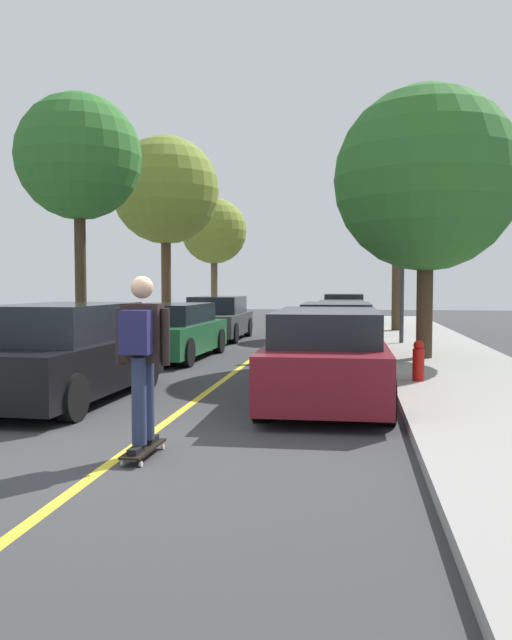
{
  "coord_description": "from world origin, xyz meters",
  "views": [
    {
      "loc": [
        2.39,
        -6.38,
        1.79
      ],
      "look_at": [
        0.08,
        8.93,
        0.94
      ],
      "focal_mm": 36.12,
      "sensor_mm": 36.0,
      "label": 1
    }
  ],
  "objects_px": {
    "parked_car_right_near": "(337,331)",
    "streetlamp": "(403,218)",
    "parked_car_left_nearest": "(64,354)",
    "street_tree_right_near": "(399,186)",
    "skateboard": "(144,449)",
    "parked_car_left_near": "(169,331)",
    "street_tree_left_nearest": "(79,158)",
    "street_tree_right_nearest": "(426,180)",
    "parked_car_right_far": "(342,319)",
    "street_tree_left_far": "(214,231)",
    "street_tree_left_near": "(166,191)",
    "parked_car_left_far": "(217,319)",
    "skateboarder": "(142,350)",
    "parked_car_right_nearest": "(327,356)",
    "parked_car_right_farthest": "(344,310)",
    "fire_hydrant": "(418,361)"
  },
  "relations": [
    {
      "from": "skateboard",
      "to": "street_tree_left_nearest",
      "type": "bearing_deg",
      "value": 117.63
    },
    {
      "from": "parked_car_right_near",
      "to": "streetlamp",
      "type": "bearing_deg",
      "value": 59.59
    },
    {
      "from": "parked_car_left_nearest",
      "to": "skateboarder",
      "type": "height_order",
      "value": "skateboarder"
    },
    {
      "from": "parked_car_left_near",
      "to": "fire_hydrant",
      "type": "bearing_deg",
      "value": -34.14
    },
    {
      "from": "parked_car_left_near",
      "to": "parked_car_right_near",
      "type": "xyz_separation_m",
      "value": [
        4.01,
        0.65,
        0.01
      ]
    },
    {
      "from": "parked_car_left_nearest",
      "to": "skateboarder",
      "type": "xyz_separation_m",
      "value": [
        2.26,
        -2.99,
        0.39
      ]
    },
    {
      "from": "parked_car_right_near",
      "to": "parked_car_right_far",
      "type": "bearing_deg",
      "value": 90.0
    },
    {
      "from": "street_tree_left_nearest",
      "to": "street_tree_right_near",
      "type": "height_order",
      "value": "street_tree_right_near"
    },
    {
      "from": "street_tree_left_far",
      "to": "street_tree_left_nearest",
      "type": "bearing_deg",
      "value": -90.0
    },
    {
      "from": "parked_car_left_near",
      "to": "street_tree_left_nearest",
      "type": "xyz_separation_m",
      "value": [
        -1.98,
        -0.56,
        4.09
      ]
    },
    {
      "from": "parked_car_left_near",
      "to": "streetlamp",
      "type": "bearing_deg",
      "value": 32.24
    },
    {
      "from": "street_tree_right_near",
      "to": "street_tree_left_nearest",
      "type": "bearing_deg",
      "value": -130.27
    },
    {
      "from": "parked_car_right_far",
      "to": "fire_hydrant",
      "type": "distance_m",
      "value": 10.95
    },
    {
      "from": "parked_car_right_farthest",
      "to": "street_tree_left_nearest",
      "type": "xyz_separation_m",
      "value": [
        -5.99,
        -14.14,
        4.07
      ]
    },
    {
      "from": "parked_car_right_farthest",
      "to": "street_tree_left_near",
      "type": "bearing_deg",
      "value": -130.14
    },
    {
      "from": "parked_car_right_farthest",
      "to": "parked_car_left_near",
      "type": "bearing_deg",
      "value": -106.46
    },
    {
      "from": "parked_car_left_far",
      "to": "streetlamp",
      "type": "height_order",
      "value": "streetlamp"
    },
    {
      "from": "street_tree_right_nearest",
      "to": "parked_car_left_nearest",
      "type": "bearing_deg",
      "value": -136.97
    },
    {
      "from": "parked_car_right_farthest",
      "to": "skateboarder",
      "type": "xyz_separation_m",
      "value": [
        -1.75,
        -22.27,
        0.44
      ]
    },
    {
      "from": "street_tree_left_far",
      "to": "streetlamp",
      "type": "relative_size",
      "value": 0.91
    },
    {
      "from": "fire_hydrant",
      "to": "streetlamp",
      "type": "bearing_deg",
      "value": 88.06
    },
    {
      "from": "parked_car_right_far",
      "to": "street_tree_right_near",
      "type": "distance_m",
      "value": 5.4
    },
    {
      "from": "fire_hydrant",
      "to": "skateboard",
      "type": "bearing_deg",
      "value": -123.47
    },
    {
      "from": "street_tree_right_near",
      "to": "skateboarder",
      "type": "distance_m",
      "value": 18.42
    },
    {
      "from": "parked_car_left_near",
      "to": "street_tree_right_near",
      "type": "height_order",
      "value": "street_tree_right_near"
    },
    {
      "from": "parked_car_left_nearest",
      "to": "streetlamp",
      "type": "xyz_separation_m",
      "value": [
        5.76,
        9.33,
        2.93
      ]
    },
    {
      "from": "parked_car_right_far",
      "to": "street_tree_right_nearest",
      "type": "distance_m",
      "value": 8.27
    },
    {
      "from": "street_tree_right_near",
      "to": "parked_car_left_near",
      "type": "bearing_deg",
      "value": -124.1
    },
    {
      "from": "parked_car_right_near",
      "to": "street_tree_left_far",
      "type": "distance_m",
      "value": 15.26
    },
    {
      "from": "parked_car_left_nearest",
      "to": "fire_hydrant",
      "type": "height_order",
      "value": "parked_car_left_nearest"
    },
    {
      "from": "parked_car_left_near",
      "to": "street_tree_right_nearest",
      "type": "xyz_separation_m",
      "value": [
        5.99,
        -0.11,
        3.47
      ]
    },
    {
      "from": "street_tree_left_near",
      "to": "street_tree_left_far",
      "type": "bearing_deg",
      "value": 90.0
    },
    {
      "from": "streetlamp",
      "to": "parked_car_left_nearest",
      "type": "bearing_deg",
      "value": -121.69
    },
    {
      "from": "street_tree_left_near",
      "to": "parked_car_left_far",
      "type": "bearing_deg",
      "value": -24.45
    },
    {
      "from": "parked_car_left_far",
      "to": "street_tree_left_nearest",
      "type": "xyz_separation_m",
      "value": [
        -1.98,
        -6.14,
        4.07
      ]
    },
    {
      "from": "skateboard",
      "to": "parked_car_right_far",
      "type": "bearing_deg",
      "value": 83.66
    },
    {
      "from": "parked_car_left_near",
      "to": "parked_car_left_nearest",
      "type": "bearing_deg",
      "value": -89.99
    },
    {
      "from": "parked_car_left_far",
      "to": "skateboard",
      "type": "relative_size",
      "value": 4.93
    },
    {
      "from": "parked_car_right_far",
      "to": "street_tree_left_nearest",
      "type": "xyz_separation_m",
      "value": [
        -5.99,
        -7.67,
        4.13
      ]
    },
    {
      "from": "parked_car_right_nearest",
      "to": "street_tree_left_nearest",
      "type": "height_order",
      "value": "street_tree_left_nearest"
    },
    {
      "from": "street_tree_left_near",
      "to": "street_tree_right_nearest",
      "type": "xyz_separation_m",
      "value": [
        7.97,
        -6.59,
        -0.86
      ]
    },
    {
      "from": "street_tree_right_near",
      "to": "skateboard",
      "type": "relative_size",
      "value": 8.16
    },
    {
      "from": "parked_car_left_far",
      "to": "parked_car_right_nearest",
      "type": "height_order",
      "value": "parked_car_right_nearest"
    },
    {
      "from": "parked_car_right_farthest",
      "to": "skateboard",
      "type": "relative_size",
      "value": 5.46
    },
    {
      "from": "parked_car_left_near",
      "to": "street_tree_left_far",
      "type": "height_order",
      "value": "street_tree_left_far"
    },
    {
      "from": "parked_car_left_far",
      "to": "streetlamp",
      "type": "xyz_separation_m",
      "value": [
        5.76,
        -1.95,
        2.98
      ]
    },
    {
      "from": "parked_car_right_nearest",
      "to": "street_tree_right_nearest",
      "type": "relative_size",
      "value": 0.75
    },
    {
      "from": "street_tree_right_nearest",
      "to": "skateboard",
      "type": "relative_size",
      "value": 7.16
    },
    {
      "from": "parked_car_left_near",
      "to": "parked_car_right_nearest",
      "type": "relative_size",
      "value": 0.97
    },
    {
      "from": "street_tree_left_near",
      "to": "streetlamp",
      "type": "height_order",
      "value": "street_tree_left_near"
    }
  ]
}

